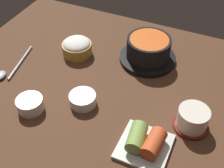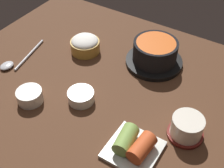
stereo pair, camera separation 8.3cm
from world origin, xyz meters
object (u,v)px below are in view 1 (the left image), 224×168
at_px(stone_pot, 148,50).
at_px(spoon, 7,71).
at_px(banchan_cup_center, 83,99).
at_px(kimchi_plate, 145,143).
at_px(rice_bowl, 77,47).
at_px(tea_cup_with_saucer, 193,119).
at_px(side_bowl_near, 30,104).

height_order(stone_pot, spoon, stone_pot).
height_order(stone_pot, banchan_cup_center, stone_pot).
distance_m(kimchi_plate, spoon, 0.49).
height_order(rice_bowl, spoon, rice_bowl).
relative_size(stone_pot, kimchi_plate, 1.48).
bearing_deg(tea_cup_with_saucer, spoon, -177.53).
distance_m(stone_pot, kimchi_plate, 0.34).
bearing_deg(banchan_cup_center, side_bowl_near, -147.54).
bearing_deg(rice_bowl, kimchi_plate, -38.28).
bearing_deg(kimchi_plate, rice_bowl, 141.72).
bearing_deg(spoon, side_bowl_near, -30.78).
bearing_deg(side_bowl_near, kimchi_plate, 1.43).
bearing_deg(stone_pot, side_bowl_near, -123.39).
height_order(banchan_cup_center, spoon, banchan_cup_center).
distance_m(banchan_cup_center, kimchi_plate, 0.22).
distance_m(tea_cup_with_saucer, kimchi_plate, 0.14).
distance_m(banchan_cup_center, spoon, 0.28).
relative_size(tea_cup_with_saucer, spoon, 0.48).
bearing_deg(side_bowl_near, stone_pot, 56.61).
relative_size(stone_pot, rice_bowl, 1.87).
bearing_deg(rice_bowl, side_bowl_near, -89.12).
relative_size(rice_bowl, spoon, 0.51).
bearing_deg(tea_cup_with_saucer, rice_bowl, 160.37).
bearing_deg(side_bowl_near, spoon, 149.22).
bearing_deg(stone_pot, kimchi_plate, -72.00).
bearing_deg(kimchi_plate, tea_cup_with_saucer, 51.87).
height_order(banchan_cup_center, side_bowl_near, side_bowl_near).
relative_size(rice_bowl, side_bowl_near, 1.35).
distance_m(rice_bowl, side_bowl_near, 0.27).
bearing_deg(rice_bowl, stone_pot, 16.24).
relative_size(rice_bowl, kimchi_plate, 0.80).
height_order(tea_cup_with_saucer, side_bowl_near, tea_cup_with_saucer).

